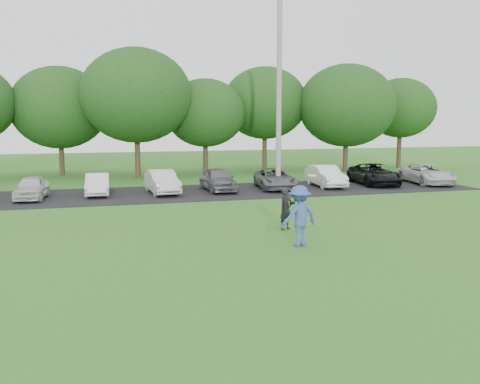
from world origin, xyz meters
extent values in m
plane|color=#357220|center=(0.00, 0.00, 0.00)|extent=(100.00, 100.00, 0.00)
cube|color=black|center=(0.00, 13.00, 0.01)|extent=(32.00, 6.50, 0.03)
cylinder|color=gray|center=(4.80, 12.56, 5.30)|extent=(0.28, 0.28, 10.60)
imported|color=#355096|center=(0.96, 0.18, 0.95)|extent=(1.36, 0.97, 1.91)
cylinder|color=white|center=(1.28, -0.02, 2.23)|extent=(0.27, 0.27, 0.06)
imported|color=black|center=(1.46, 2.65, 0.76)|extent=(0.65, 0.56, 1.52)
cube|color=black|center=(1.64, 2.47, 0.98)|extent=(0.17, 0.15, 0.10)
imported|color=silver|center=(-7.96, 12.75, 0.60)|extent=(1.67, 3.44, 1.13)
imported|color=silver|center=(-4.84, 13.36, 0.58)|extent=(1.29, 3.38, 1.10)
imported|color=silver|center=(-1.54, 13.01, 0.64)|extent=(1.57, 3.81, 1.23)
imported|color=slate|center=(1.54, 13.18, 0.66)|extent=(1.57, 3.72, 1.26)
imported|color=#5C5F63|center=(4.82, 13.14, 0.60)|extent=(2.45, 4.32, 1.14)
imported|color=white|center=(7.96, 13.20, 0.65)|extent=(1.51, 3.82, 1.24)
imported|color=black|center=(11.21, 13.36, 0.65)|extent=(2.65, 4.73, 1.25)
imported|color=silver|center=(14.48, 12.78, 0.63)|extent=(2.49, 4.50, 1.19)
cylinder|color=#38281C|center=(-7.00, 24.40, 1.10)|extent=(0.36, 0.36, 2.20)
ellipsoid|color=#214C19|center=(-7.00, 24.40, 4.71)|extent=(6.68, 6.68, 5.68)
cylinder|color=#38281C|center=(-2.00, 21.60, 1.35)|extent=(0.36, 0.36, 2.70)
ellipsoid|color=#214C19|center=(-2.00, 21.60, 5.48)|extent=(7.42, 7.42, 6.31)
cylinder|color=#38281C|center=(3.00, 23.00, 1.10)|extent=(0.36, 0.36, 2.20)
ellipsoid|color=#214C19|center=(3.00, 23.00, 4.36)|extent=(5.76, 5.76, 4.90)
cylinder|color=#38281C|center=(8.00, 24.40, 1.35)|extent=(0.36, 0.36, 2.70)
ellipsoid|color=#214C19|center=(8.00, 24.40, 5.14)|extent=(6.50, 6.50, 5.53)
cylinder|color=#38281C|center=(13.50, 21.60, 1.10)|extent=(0.36, 0.36, 2.20)
ellipsoid|color=#214C19|center=(13.50, 21.60, 4.92)|extent=(7.24, 7.24, 6.15)
cylinder|color=#38281C|center=(19.00, 23.00, 1.35)|extent=(0.36, 0.36, 2.70)
ellipsoid|color=#214C19|center=(19.00, 23.00, 4.79)|extent=(5.58, 5.58, 4.74)
camera|label=1|loc=(-5.32, -14.98, 3.94)|focal=40.00mm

